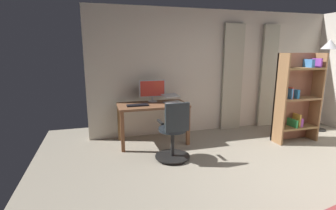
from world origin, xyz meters
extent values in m
plane|color=gray|center=(0.00, 0.00, 0.00)|extent=(7.06, 7.06, 0.00)
cube|color=beige|center=(0.00, -2.72, 1.26)|extent=(5.35, 0.10, 2.52)
cube|color=#BAB8A1|center=(-1.22, -2.61, 1.12)|extent=(0.37, 0.06, 2.25)
cube|color=#BAB8A1|center=(-0.33, -2.61, 1.12)|extent=(0.46, 0.06, 2.25)
cube|color=brown|center=(1.51, -2.23, 0.72)|extent=(1.26, 0.67, 0.04)
cube|color=brown|center=(0.92, -1.94, 0.35)|extent=(0.06, 0.06, 0.70)
cube|color=brown|center=(2.10, -1.94, 0.35)|extent=(0.06, 0.06, 0.70)
cube|color=brown|center=(0.92, -2.53, 0.35)|extent=(0.06, 0.06, 0.70)
cube|color=brown|center=(2.10, -2.53, 0.35)|extent=(0.06, 0.06, 0.70)
cylinder|color=black|center=(1.37, -1.43, 0.04)|extent=(0.56, 0.56, 0.02)
sphere|color=black|center=(1.11, -1.44, 0.03)|extent=(0.05, 0.05, 0.05)
sphere|color=black|center=(1.30, -1.68, 0.03)|extent=(0.05, 0.05, 0.05)
sphere|color=black|center=(1.58, -1.57, 0.03)|extent=(0.05, 0.05, 0.05)
sphere|color=black|center=(1.57, -1.27, 0.03)|extent=(0.05, 0.05, 0.05)
sphere|color=black|center=(1.28, -1.19, 0.03)|extent=(0.05, 0.05, 0.05)
cylinder|color=black|center=(1.37, -1.43, 0.26)|extent=(0.06, 0.06, 0.43)
cylinder|color=#1D242A|center=(1.37, -1.43, 0.50)|extent=(0.46, 0.46, 0.05)
cube|color=#242C30|center=(1.36, -1.23, 0.74)|extent=(0.38, 0.07, 0.43)
cube|color=black|center=(1.57, -1.42, 0.63)|extent=(0.05, 0.24, 0.03)
cube|color=black|center=(1.17, -1.44, 0.63)|extent=(0.05, 0.24, 0.03)
cylinder|color=#B7BCC1|center=(1.46, -2.45, 0.75)|extent=(0.18, 0.18, 0.01)
cylinder|color=#B7BCC1|center=(1.46, -2.45, 0.79)|extent=(0.04, 0.04, 0.08)
cube|color=#B7BCC1|center=(1.46, -2.45, 1.00)|extent=(0.50, 0.03, 0.33)
cube|color=#CC3D33|center=(1.46, -2.44, 1.00)|extent=(0.46, 0.01, 0.29)
cube|color=black|center=(1.80, -2.15, 0.75)|extent=(0.38, 0.14, 0.02)
cube|color=#B7BCC1|center=(1.12, -2.21, 0.75)|extent=(0.36, 0.28, 0.02)
cube|color=#B7BCC1|center=(1.14, -2.32, 0.87)|extent=(0.35, 0.28, 0.04)
ellipsoid|color=#232328|center=(1.31, -1.99, 0.76)|extent=(0.06, 0.10, 0.04)
cube|color=olive|center=(-1.52, -1.56, 0.83)|extent=(0.04, 0.30, 1.66)
cube|color=olive|center=(-0.72, -1.56, 0.83)|extent=(0.04, 0.30, 1.66)
cube|color=#9B624A|center=(-1.12, -1.69, 0.83)|extent=(0.84, 0.04, 1.66)
cube|color=olive|center=(-1.12, -1.56, 0.28)|extent=(0.77, 0.30, 0.04)
cube|color=olive|center=(-1.12, -1.56, 0.83)|extent=(0.77, 0.30, 0.04)
cube|color=olive|center=(-1.12, -1.56, 1.38)|extent=(0.77, 0.30, 0.04)
cube|color=#9B459E|center=(-1.17, -1.56, 0.38)|extent=(0.05, 0.21, 0.16)
cube|color=#297DBD|center=(-1.01, -1.56, 0.93)|extent=(0.05, 0.22, 0.16)
cube|color=#3C79BD|center=(-1.26, -1.56, 1.47)|extent=(0.07, 0.21, 0.15)
cube|color=gold|center=(-1.13, -1.56, 0.41)|extent=(0.04, 0.19, 0.24)
cube|color=#C44A3A|center=(-0.88, -1.56, 0.95)|extent=(0.03, 0.23, 0.21)
cube|color=purple|center=(-1.43, -1.56, 1.48)|extent=(0.03, 0.25, 0.16)
cube|color=green|center=(-1.03, -1.56, 0.37)|extent=(0.04, 0.26, 0.14)
cube|color=#407EBC|center=(-0.87, -1.56, 0.94)|extent=(0.03, 0.23, 0.19)
cylinder|color=black|center=(-2.14, -1.96, 0.01)|extent=(0.28, 0.28, 0.02)
cylinder|color=#A5A5A8|center=(-2.14, -1.96, 0.86)|extent=(0.03, 0.03, 1.73)
cone|color=silver|center=(-2.14, -1.96, 1.83)|extent=(0.33, 0.33, 0.20)
camera|label=1|loc=(2.47, 2.17, 1.71)|focal=26.82mm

